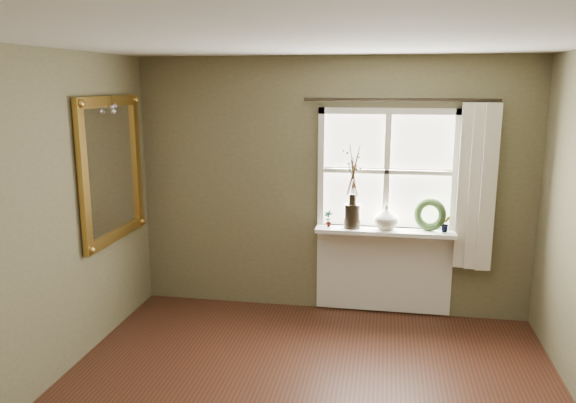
{
  "coord_description": "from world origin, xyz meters",
  "views": [
    {
      "loc": [
        0.54,
        -3.32,
        2.35
      ],
      "look_at": [
        -0.32,
        1.55,
        1.29
      ],
      "focal_mm": 35.0,
      "sensor_mm": 36.0,
      "label": 1
    }
  ],
  "objects_px": {
    "cream_vase": "(386,217)",
    "wreath": "(430,218)",
    "dark_jug": "(352,216)",
    "gilt_mirror": "(112,169)"
  },
  "relations": [
    {
      "from": "gilt_mirror",
      "to": "wreath",
      "type": "bearing_deg",
      "value": 13.38
    },
    {
      "from": "cream_vase",
      "to": "gilt_mirror",
      "type": "distance_m",
      "value": 2.66
    },
    {
      "from": "dark_jug",
      "to": "gilt_mirror",
      "type": "bearing_deg",
      "value": -163.23
    },
    {
      "from": "cream_vase",
      "to": "wreath",
      "type": "distance_m",
      "value": 0.42
    },
    {
      "from": "cream_vase",
      "to": "wreath",
      "type": "relative_size",
      "value": 0.77
    },
    {
      "from": "dark_jug",
      "to": "wreath",
      "type": "bearing_deg",
      "value": 3.05
    },
    {
      "from": "wreath",
      "to": "gilt_mirror",
      "type": "xyz_separation_m",
      "value": [
        -2.94,
        -0.7,
        0.51
      ]
    },
    {
      "from": "dark_jug",
      "to": "wreath",
      "type": "height_order",
      "value": "wreath"
    },
    {
      "from": "cream_vase",
      "to": "wreath",
      "type": "height_order",
      "value": "wreath"
    },
    {
      "from": "dark_jug",
      "to": "gilt_mirror",
      "type": "xyz_separation_m",
      "value": [
        -2.19,
        -0.66,
        0.51
      ]
    }
  ]
}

